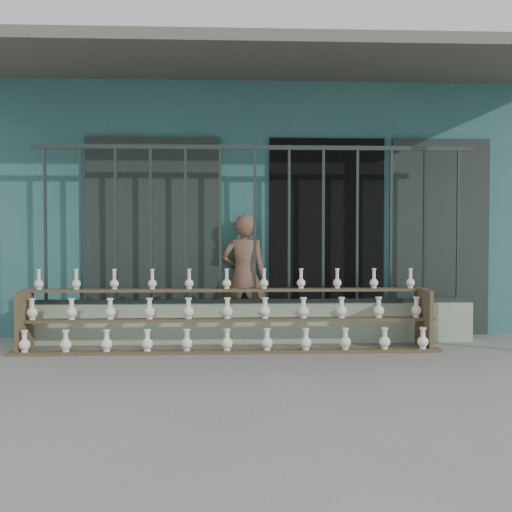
{
  "coord_description": "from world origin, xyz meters",
  "views": [
    {
      "loc": [
        -0.33,
        -5.98,
        1.24
      ],
      "look_at": [
        0.0,
        1.0,
        1.0
      ],
      "focal_mm": 45.0,
      "sensor_mm": 36.0,
      "label": 1
    }
  ],
  "objects": [
    {
      "name": "elderly_woman",
      "position": [
        -0.11,
        1.65,
        0.74
      ],
      "size": [
        0.56,
        0.38,
        1.47
      ],
      "primitive_type": "imported",
      "rotation": [
        0.0,
        0.0,
        3.09
      ],
      "color": "brown",
      "rests_on": "ground"
    },
    {
      "name": "workshop_building",
      "position": [
        0.0,
        4.23,
        1.62
      ],
      "size": [
        7.4,
        6.6,
        3.21
      ],
      "color": "#2C5E5D",
      "rests_on": "ground"
    },
    {
      "name": "shelf_rack",
      "position": [
        -0.32,
        0.89,
        0.36
      ],
      "size": [
        4.5,
        0.68,
        0.85
      ],
      "color": "brown",
      "rests_on": "ground"
    },
    {
      "name": "parapet_wall",
      "position": [
        0.0,
        1.3,
        0.23
      ],
      "size": [
        5.0,
        0.2,
        0.45
      ],
      "primitive_type": "cube",
      "color": "#99AB92",
      "rests_on": "ground"
    },
    {
      "name": "security_fence",
      "position": [
        -0.0,
        1.3,
        1.35
      ],
      "size": [
        5.0,
        0.04,
        1.8
      ],
      "color": "#283330",
      "rests_on": "parapet_wall"
    },
    {
      "name": "ground",
      "position": [
        0.0,
        0.0,
        0.0
      ],
      "size": [
        60.0,
        60.0,
        0.0
      ],
      "primitive_type": "plane",
      "color": "slate"
    }
  ]
}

